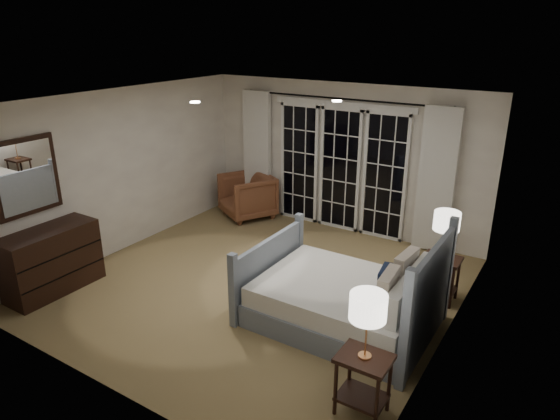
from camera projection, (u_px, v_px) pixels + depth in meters
The scene contains 20 objects.
floor at pixel (258, 285), 6.88m from camera, with size 5.00×5.00×0.00m, color #927C4F.
ceiling at pixel (255, 101), 6.00m from camera, with size 5.00×5.00×0.00m, color silver.
wall_left at pixel (124, 171), 7.70m from camera, with size 0.02×5.00×2.50m, color white.
wall_right at pixel (454, 241), 5.18m from camera, with size 0.02×5.00×2.50m, color white.
wall_back at pixel (341, 158), 8.42m from camera, with size 5.00×0.02×2.50m, color white.
wall_front at pixel (97, 276), 4.46m from camera, with size 5.00×0.02×2.50m, color white.
french_doors at pixel (340, 168), 8.44m from camera, with size 2.50×0.04×2.20m.
curtain_rod at pixel (341, 99), 7.99m from camera, with size 0.03×0.03×3.50m, color black.
curtain_left at pixel (257, 153), 9.19m from camera, with size 0.55×0.10×2.25m, color silver.
curtain_right at pixel (437, 181), 7.53m from camera, with size 0.55×0.10×2.25m, color silver.
downlight_a at pixel (337, 101), 6.08m from camera, with size 0.12×0.12×0.01m, color white.
downlight_b at pixel (195, 102), 5.99m from camera, with size 0.12×0.12×0.01m, color white.
bed at pixel (346, 300), 5.88m from camera, with size 2.10×1.50×1.22m.
nightstand_left at pixel (363, 376), 4.48m from camera, with size 0.47×0.38×0.61m.
nightstand_right at pixel (440, 272), 6.38m from camera, with size 0.46×0.37×0.60m.
lamp_left at pixel (368, 308), 4.23m from camera, with size 0.33×0.33×0.63m.
lamp_right at pixel (447, 221), 6.13m from camera, with size 0.32×0.32×0.62m.
armchair at pixel (247, 196), 9.19m from camera, with size 0.86×0.88×0.80m, color brown.
dresser at pixel (51, 260), 6.60m from camera, with size 0.52×1.23×0.87m.
mirror at pixel (26, 177), 6.33m from camera, with size 0.05×0.85×1.00m.
Camera 1 is at (3.52, -4.97, 3.37)m, focal length 32.00 mm.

